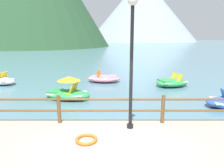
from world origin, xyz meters
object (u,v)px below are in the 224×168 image
object	(u,v)px
pedal_boat_3	(104,78)
life_ring	(86,139)
pedal_boat_0	(67,92)
pedal_boat_4	(172,82)
lamp_post	(132,52)

from	to	relation	value
pedal_boat_3	life_ring	bearing A→B (deg)	-90.86
pedal_boat_0	pedal_boat_4	bearing A→B (deg)	24.04
pedal_boat_0	lamp_post	bearing A→B (deg)	-56.02
pedal_boat_3	pedal_boat_4	world-z (taller)	pedal_boat_4
lamp_post	pedal_boat_3	distance (m)	8.72
pedal_boat_3	pedal_boat_4	xyz separation A→B (m)	(4.42, -1.29, 0.01)
pedal_boat_3	lamp_post	bearing A→B (deg)	-82.23
pedal_boat_0	pedal_boat_4	size ratio (longest dim) A/B	1.04
pedal_boat_0	pedal_boat_3	size ratio (longest dim) A/B	1.08
lamp_post	pedal_boat_3	world-z (taller)	lamp_post
lamp_post	pedal_boat_4	bearing A→B (deg)	64.77
pedal_boat_0	pedal_boat_3	distance (m)	4.40
life_ring	pedal_boat_4	size ratio (longest dim) A/B	0.24
lamp_post	life_ring	bearing A→B (deg)	-146.68
lamp_post	pedal_boat_4	xyz separation A→B (m)	(3.29, 6.99, -2.49)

